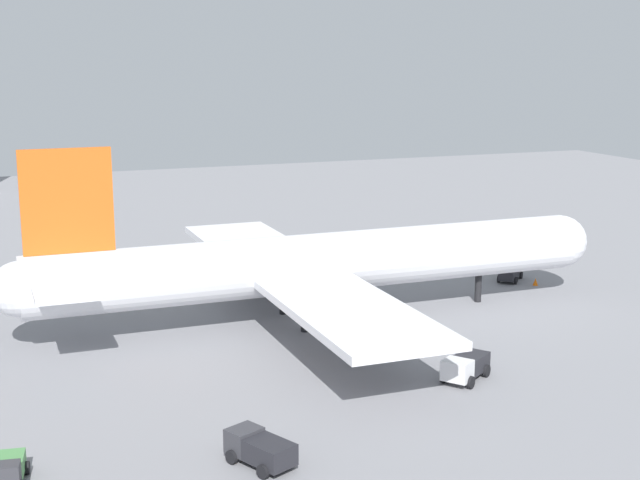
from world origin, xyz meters
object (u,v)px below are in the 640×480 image
object	(u,v)px
cargo_airplane	(316,264)
cargo_loader	(465,366)
fuel_truck	(3,471)
safety_cone_nose	(535,282)
pushback_tractor	(260,448)
catering_truck	(510,271)

from	to	relation	value
cargo_airplane	cargo_loader	xyz separation A→B (m)	(5.05, -19.68, -4.43)
cargo_airplane	fuel_truck	world-z (taller)	cargo_airplane
cargo_airplane	safety_cone_nose	distance (m)	28.23
pushback_tractor	safety_cone_nose	size ratio (longest dim) A/B	6.26
pushback_tractor	catering_truck	world-z (taller)	pushback_tractor
cargo_loader	safety_cone_nose	distance (m)	32.30
cargo_airplane	pushback_tractor	world-z (taller)	cargo_airplane
safety_cone_nose	cargo_loader	bearing A→B (deg)	-134.12
fuel_truck	safety_cone_nose	distance (m)	64.16
fuel_truck	cargo_loader	xyz separation A→B (m)	(34.80, 5.73, 0.18)
cargo_airplane	pushback_tractor	bearing A→B (deg)	-117.44
cargo_airplane	pushback_tractor	distance (m)	32.04
cargo_airplane	fuel_truck	size ratio (longest dim) A/B	13.84
cargo_airplane	fuel_truck	xyz separation A→B (m)	(-29.75, -25.41, -4.60)
pushback_tractor	fuel_truck	xyz separation A→B (m)	(-15.13, 2.75, -0.15)
pushback_tractor	safety_cone_nose	bearing A→B (deg)	36.92
pushback_tractor	cargo_loader	world-z (taller)	cargo_loader
cargo_loader	catering_truck	xyz separation A→B (m)	(21.12, 26.16, -0.08)
catering_truck	safety_cone_nose	bearing A→B (deg)	-65.45
cargo_loader	safety_cone_nose	size ratio (longest dim) A/B	6.39
cargo_airplane	cargo_loader	distance (m)	20.79
cargo_loader	cargo_airplane	bearing A→B (deg)	104.38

